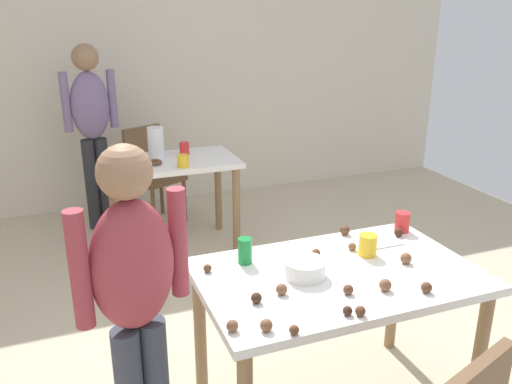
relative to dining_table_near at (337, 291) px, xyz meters
name	(u,v)px	position (x,y,z in m)	size (l,w,h in m)	color
wall_back	(161,70)	(-0.10, 3.35, 0.65)	(6.40, 0.10, 2.60)	beige
dining_table_near	(337,291)	(0.00, 0.00, 0.00)	(1.25, 0.77, 0.75)	white
dining_table_far	(172,176)	(-0.30, 2.09, -0.03)	(1.02, 0.61, 0.75)	white
chair_far_table	(151,169)	(-0.36, 2.75, -0.16)	(0.53, 0.53, 0.87)	brown
person_girl_near	(135,296)	(-0.90, -0.07, 0.20)	(0.45, 0.28, 1.44)	#383D4C
person_adult_far	(92,121)	(-0.82, 2.77, 0.32)	(0.46, 0.24, 1.60)	#28282D
mixing_bowl	(305,268)	(-0.16, 0.02, 0.14)	(0.19, 0.19, 0.08)	white
soda_can	(245,251)	(-0.36, 0.24, 0.16)	(0.07, 0.07, 0.12)	#198438
fork_near	(389,246)	(0.36, 0.14, 0.10)	(0.17, 0.02, 0.01)	silver
cup_near_0	(402,222)	(0.54, 0.28, 0.15)	(0.08, 0.08, 0.11)	red
cup_near_1	(368,245)	(0.21, 0.10, 0.15)	(0.09, 0.09, 0.10)	yellow
cake_ball_0	(399,232)	(0.48, 0.23, 0.12)	(0.04, 0.04, 0.04)	#3D2319
cake_ball_1	(426,287)	(0.25, -0.29, 0.12)	(0.05, 0.05, 0.05)	brown
cake_ball_2	(232,326)	(-0.59, -0.26, 0.12)	(0.05, 0.05, 0.05)	brown
cake_ball_3	(345,230)	(0.24, 0.35, 0.12)	(0.05, 0.05, 0.05)	brown
cake_ball_4	(406,258)	(0.33, -0.04, 0.12)	(0.05, 0.05, 0.05)	brown
cake_ball_5	(360,311)	(-0.10, -0.34, 0.12)	(0.04, 0.04, 0.04)	brown
cake_ball_6	(348,290)	(-0.06, -0.19, 0.12)	(0.04, 0.04, 0.04)	brown
cake_ball_7	(316,253)	(-0.03, 0.17, 0.12)	(0.04, 0.04, 0.04)	brown
cake_ball_8	(266,325)	(-0.47, -0.31, 0.12)	(0.05, 0.05, 0.05)	brown
cake_ball_9	(352,247)	(0.17, 0.17, 0.12)	(0.04, 0.04, 0.04)	brown
cake_ball_10	(294,330)	(-0.39, -0.36, 0.12)	(0.04, 0.04, 0.04)	brown
cake_ball_11	(207,268)	(-0.55, 0.21, 0.12)	(0.04, 0.04, 0.04)	brown
cake_ball_12	(282,289)	(-0.32, -0.09, 0.12)	(0.05, 0.05, 0.05)	brown
cake_ball_13	(385,285)	(0.10, -0.21, 0.12)	(0.05, 0.05, 0.05)	brown
cake_ball_14	(348,311)	(-0.14, -0.32, 0.12)	(0.04, 0.04, 0.04)	#3D2319
cake_ball_15	(256,298)	(-0.44, -0.11, 0.12)	(0.04, 0.04, 0.04)	#3D2319
pitcher_far	(156,143)	(-0.39, 2.20, 0.22)	(0.13, 0.13, 0.24)	white
cup_far_0	(183,161)	(-0.26, 1.87, 0.15)	(0.09, 0.09, 0.09)	yellow
cup_far_1	(184,148)	(-0.17, 2.21, 0.15)	(0.08, 0.08, 0.10)	red
donut_far_0	(155,162)	(-0.45, 2.01, 0.12)	(0.11, 0.11, 0.03)	brown
donut_far_1	(129,157)	(-0.60, 2.25, 0.11)	(0.11, 0.11, 0.03)	gold
donut_far_2	(138,160)	(-0.56, 2.12, 0.12)	(0.14, 0.14, 0.04)	pink
donut_far_3	(130,165)	(-0.63, 2.01, 0.12)	(0.12, 0.12, 0.03)	white
donut_far_4	(114,156)	(-0.71, 2.32, 0.11)	(0.10, 0.10, 0.03)	brown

